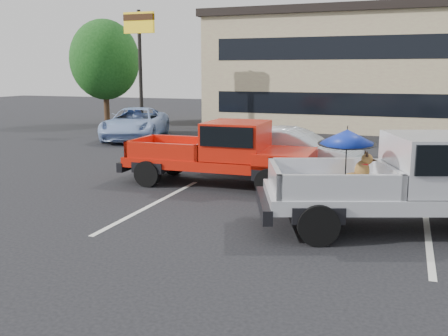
{
  "coord_description": "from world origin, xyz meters",
  "views": [
    {
      "loc": [
        2.46,
        -8.1,
        3.07
      ],
      "look_at": [
        -0.67,
        0.48,
        1.3
      ],
      "focal_mm": 40.0,
      "sensor_mm": 36.0,
      "label": 1
    }
  ],
  "objects": [
    {
      "name": "blue_suv",
      "position": [
        -9.29,
        12.12,
        0.71
      ],
      "size": [
        3.69,
        5.59,
        1.43
      ],
      "primitive_type": "imported",
      "rotation": [
        0.0,
        0.0,
        0.28
      ],
      "color": "#92ACDA",
      "rests_on": "ground"
    },
    {
      "name": "silver_pickup",
      "position": [
        2.84,
        2.11,
        1.05
      ],
      "size": [
        6.02,
        3.77,
        2.06
      ],
      "rotation": [
        0.0,
        0.0,
        0.35
      ],
      "color": "black",
      "rests_on": "ground"
    },
    {
      "name": "motel_building",
      "position": [
        2.0,
        20.99,
        3.21
      ],
      "size": [
        20.4,
        8.4,
        6.3
      ],
      "color": "tan",
      "rests_on": "ground"
    },
    {
      "name": "stripe_left",
      "position": [
        -3.0,
        2.0,
        0.0
      ],
      "size": [
        0.12,
        5.0,
        0.01
      ],
      "primitive_type": "cube",
      "color": "silver",
      "rests_on": "ground"
    },
    {
      "name": "ground",
      "position": [
        0.0,
        0.0,
        0.0
      ],
      "size": [
        90.0,
        90.0,
        0.0
      ],
      "primitive_type": "plane",
      "color": "black",
      "rests_on": "ground"
    },
    {
      "name": "silver_sedan",
      "position": [
        -0.7,
        6.5,
        0.7
      ],
      "size": [
        4.39,
        1.91,
        1.4
      ],
      "primitive_type": "imported",
      "rotation": [
        0.0,
        0.0,
        1.47
      ],
      "color": "silver",
      "rests_on": "ground"
    },
    {
      "name": "tree_left",
      "position": [
        -14.0,
        17.0,
        3.73
      ],
      "size": [
        3.96,
        3.96,
        6.02
      ],
      "color": "#332114",
      "rests_on": "ground"
    },
    {
      "name": "motel_sign",
      "position": [
        -10.0,
        14.0,
        4.65
      ],
      "size": [
        1.6,
        0.22,
        6.0
      ],
      "color": "black",
      "rests_on": "ground"
    },
    {
      "name": "stripe_right",
      "position": [
        3.0,
        2.0,
        0.0
      ],
      "size": [
        0.12,
        5.0,
        0.01
      ],
      "primitive_type": "cube",
      "color": "silver",
      "rests_on": "ground"
    },
    {
      "name": "red_pickup",
      "position": [
        -1.94,
        4.51,
        0.96
      ],
      "size": [
        5.37,
        2.09,
        1.76
      ],
      "rotation": [
        0.0,
        0.0,
        0.02
      ],
      "color": "black",
      "rests_on": "ground"
    }
  ]
}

